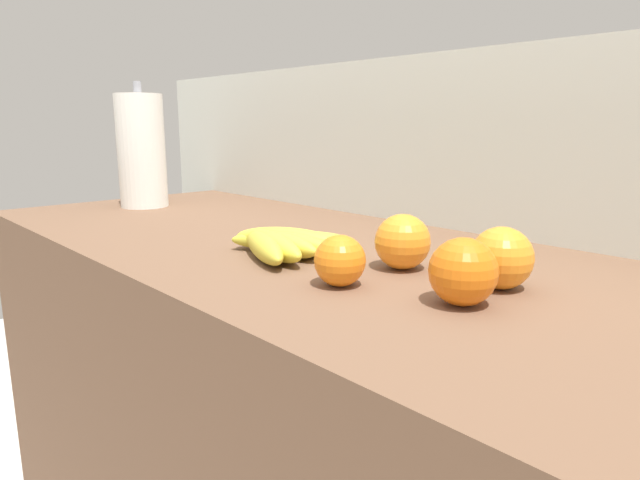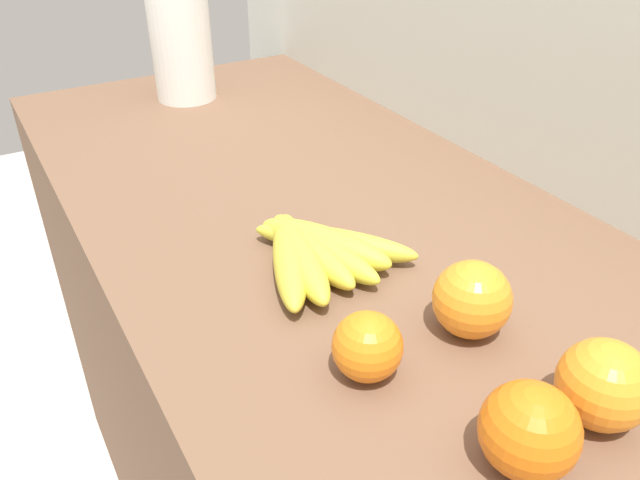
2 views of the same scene
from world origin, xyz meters
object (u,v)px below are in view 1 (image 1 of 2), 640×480
orange_front (463,272)px  paper_towel_roll (141,151)px  orange_center (501,258)px  orange_back_left (340,261)px  orange_right (402,242)px  banana_bunch (279,243)px

orange_front → paper_towel_roll: paper_towel_roll is taller
orange_center → orange_front: (0.00, -0.09, -0.00)m
orange_center → orange_back_left: 0.21m
orange_right → orange_back_left: bearing=-90.3°
orange_front → orange_right: size_ratio=0.99×
orange_center → orange_back_left: (-0.15, -0.15, -0.01)m
orange_front → orange_back_left: bearing=-161.5°
banana_bunch → orange_back_left: 0.20m
orange_right → paper_towel_roll: 0.86m
banana_bunch → orange_right: orange_right is taller
orange_back_left → orange_right: orange_right is taller
orange_front → orange_back_left: orange_front is taller
orange_center → paper_towel_roll: (-1.00, -0.02, 0.10)m
orange_front → paper_towel_roll: 1.01m
orange_front → orange_back_left: 0.16m
orange_back_left → orange_center: bearing=44.0°
orange_center → orange_back_left: size_ratio=1.19×
banana_bunch → orange_front: 0.35m
orange_center → orange_back_left: orange_center is taller
orange_center → paper_towel_roll: size_ratio=0.26×
orange_back_left → orange_right: 0.13m
orange_front → orange_right: 0.17m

